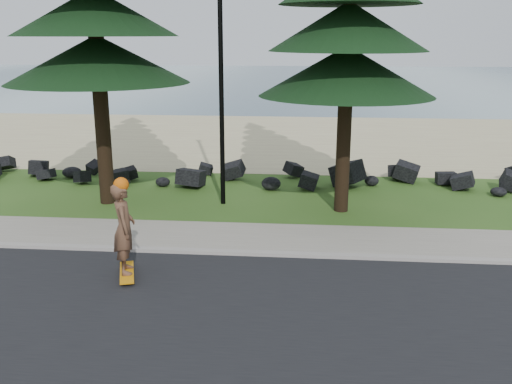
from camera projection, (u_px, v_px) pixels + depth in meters
ground at (205, 240)px, 14.12m from camera, size 160.00×160.00×0.00m
road at (159, 331)px, 9.79m from camera, size 160.00×7.00×0.02m
kerb at (198, 252)px, 13.24m from camera, size 160.00×0.20×0.10m
sidewalk at (206, 236)px, 14.30m from camera, size 160.00×2.00×0.08m
beach_sand at (256, 138)px, 28.03m from camera, size 160.00×15.00×0.01m
ocean at (285, 80)px, 63.06m from camera, size 160.00×58.00×0.01m
seawall_boulders at (233, 183)px, 19.49m from camera, size 60.00×2.40×1.10m
lamp_post at (221, 63)px, 16.08m from camera, size 0.25×0.14×8.14m
skateboarder at (124, 229)px, 11.69m from camera, size 0.65×1.18×2.14m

